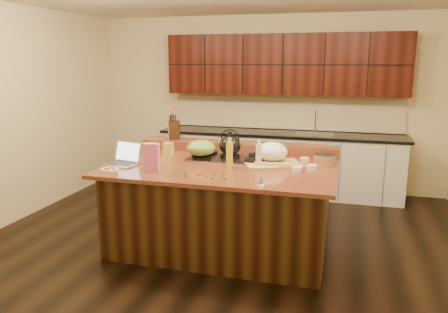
# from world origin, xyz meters

# --- Properties ---
(room) EXTENTS (5.52, 5.02, 2.72)m
(room) POSITION_xyz_m (0.00, 0.00, 1.35)
(room) COLOR black
(room) RESTS_ON ground
(island) EXTENTS (2.40, 1.60, 0.92)m
(island) POSITION_xyz_m (0.00, 0.00, 0.46)
(island) COLOR black
(island) RESTS_ON ground
(back_ledge) EXTENTS (2.40, 0.30, 0.12)m
(back_ledge) POSITION_xyz_m (0.00, 0.70, 0.98)
(back_ledge) COLOR black
(back_ledge) RESTS_ON island
(cooktop) EXTENTS (0.92, 0.52, 0.05)m
(cooktop) POSITION_xyz_m (0.00, 0.30, 0.94)
(cooktop) COLOR gray
(cooktop) RESTS_ON island
(back_counter) EXTENTS (3.70, 0.66, 2.40)m
(back_counter) POSITION_xyz_m (0.30, 2.23, 0.98)
(back_counter) COLOR silver
(back_counter) RESTS_ON ground
(kettle) EXTENTS (0.30, 0.30, 0.22)m
(kettle) POSITION_xyz_m (0.00, 0.30, 1.08)
(kettle) COLOR black
(kettle) RESTS_ON cooktop
(green_bowl) EXTENTS (0.41, 0.41, 0.18)m
(green_bowl) POSITION_xyz_m (-0.30, 0.17, 1.05)
(green_bowl) COLOR olive
(green_bowl) RESTS_ON cooktop
(laptop) EXTENTS (0.40, 0.34, 0.24)m
(laptop) POSITION_xyz_m (-1.03, -0.25, 0.98)
(laptop) COLOR #B7B7BC
(laptop) RESTS_ON island
(oil_bottle) EXTENTS (0.07, 0.07, 0.27)m
(oil_bottle) POSITION_xyz_m (0.11, -0.13, 1.06)
(oil_bottle) COLOR gold
(oil_bottle) RESTS_ON island
(vinegar_bottle) EXTENTS (0.08, 0.08, 0.25)m
(vinegar_bottle) POSITION_xyz_m (0.39, -0.02, 1.04)
(vinegar_bottle) COLOR silver
(vinegar_bottle) RESTS_ON island
(wooden_tray) EXTENTS (0.69, 0.61, 0.23)m
(wooden_tray) POSITION_xyz_m (0.50, 0.19, 1.02)
(wooden_tray) COLOR tan
(wooden_tray) RESTS_ON island
(ramekin_a) EXTENTS (0.11, 0.11, 0.04)m
(ramekin_a) POSITION_xyz_m (0.94, 0.07, 0.94)
(ramekin_a) COLOR white
(ramekin_a) RESTS_ON island
(ramekin_b) EXTENTS (0.13, 0.13, 0.04)m
(ramekin_b) POSITION_xyz_m (0.80, -0.08, 0.94)
(ramekin_b) COLOR white
(ramekin_b) RESTS_ON island
(ramekin_c) EXTENTS (0.11, 0.11, 0.04)m
(ramekin_c) POSITION_xyz_m (0.83, 0.39, 0.94)
(ramekin_c) COLOR white
(ramekin_c) RESTS_ON island
(strainer_bowl) EXTENTS (0.26, 0.26, 0.09)m
(strainer_bowl) POSITION_xyz_m (1.05, 0.31, 0.97)
(strainer_bowl) COLOR #996B3F
(strainer_bowl) RESTS_ON island
(kitchen_timer) EXTENTS (0.09, 0.09, 0.07)m
(kitchen_timer) POSITION_xyz_m (0.53, -0.58, 0.96)
(kitchen_timer) COLOR silver
(kitchen_timer) RESTS_ON island
(pink_bag) EXTENTS (0.16, 0.10, 0.28)m
(pink_bag) POSITION_xyz_m (-0.62, -0.45, 1.06)
(pink_bag) COLOR pink
(pink_bag) RESTS_ON island
(candy_plate) EXTENTS (0.24, 0.24, 0.01)m
(candy_plate) POSITION_xyz_m (-1.05, -0.53, 0.93)
(candy_plate) COLOR white
(candy_plate) RESTS_ON island
(package_box) EXTENTS (0.13, 0.10, 0.15)m
(package_box) POSITION_xyz_m (-0.74, 0.27, 1.00)
(package_box) COLOR gold
(package_box) RESTS_ON island
(utensil_crock) EXTENTS (0.13, 0.13, 0.14)m
(utensil_crock) POSITION_xyz_m (-0.85, 0.70, 1.11)
(utensil_crock) COLOR white
(utensil_crock) RESTS_ON back_ledge
(knife_block) EXTENTS (0.15, 0.21, 0.23)m
(knife_block) POSITION_xyz_m (-0.83, 0.70, 1.15)
(knife_block) COLOR black
(knife_block) RESTS_ON back_ledge
(gumdrop_0) EXTENTS (0.02, 0.02, 0.02)m
(gumdrop_0) POSITION_xyz_m (-0.22, -0.56, 0.93)
(gumdrop_0) COLOR red
(gumdrop_0) RESTS_ON island
(gumdrop_1) EXTENTS (0.02, 0.02, 0.02)m
(gumdrop_1) POSITION_xyz_m (-0.16, -0.62, 0.93)
(gumdrop_1) COLOR #198C26
(gumdrop_1) RESTS_ON island
(gumdrop_2) EXTENTS (0.02, 0.02, 0.02)m
(gumdrop_2) POSITION_xyz_m (-0.11, -0.48, 0.93)
(gumdrop_2) COLOR red
(gumdrop_2) RESTS_ON island
(gumdrop_3) EXTENTS (0.02, 0.02, 0.02)m
(gumdrop_3) POSITION_xyz_m (0.06, -0.55, 0.93)
(gumdrop_3) COLOR #198C26
(gumdrop_3) RESTS_ON island
(gumdrop_4) EXTENTS (0.02, 0.02, 0.02)m
(gumdrop_4) POSITION_xyz_m (-0.02, -0.52, 0.93)
(gumdrop_4) COLOR red
(gumdrop_4) RESTS_ON island
(gumdrop_5) EXTENTS (0.02, 0.02, 0.02)m
(gumdrop_5) POSITION_xyz_m (0.19, -0.56, 0.93)
(gumdrop_5) COLOR #198C26
(gumdrop_5) RESTS_ON island
(gumdrop_6) EXTENTS (0.02, 0.02, 0.02)m
(gumdrop_6) POSITION_xyz_m (0.03, -0.42, 0.93)
(gumdrop_6) COLOR red
(gumdrop_6) RESTS_ON island
(gumdrop_7) EXTENTS (0.02, 0.02, 0.02)m
(gumdrop_7) POSITION_xyz_m (-0.06, -0.48, 0.93)
(gumdrop_7) COLOR #198C26
(gumdrop_7) RESTS_ON island
(gumdrop_8) EXTENTS (0.02, 0.02, 0.02)m
(gumdrop_8) POSITION_xyz_m (0.18, -0.53, 0.93)
(gumdrop_8) COLOR red
(gumdrop_8) RESTS_ON island
(gumdrop_9) EXTENTS (0.02, 0.02, 0.02)m
(gumdrop_9) POSITION_xyz_m (0.05, -0.59, 0.93)
(gumdrop_9) COLOR #198C26
(gumdrop_9) RESTS_ON island
(gumdrop_10) EXTENTS (0.02, 0.02, 0.02)m
(gumdrop_10) POSITION_xyz_m (0.14, -0.45, 0.93)
(gumdrop_10) COLOR red
(gumdrop_10) RESTS_ON island
(gumdrop_11) EXTENTS (0.02, 0.02, 0.02)m
(gumdrop_11) POSITION_xyz_m (0.16, -0.52, 0.93)
(gumdrop_11) COLOR #198C26
(gumdrop_11) RESTS_ON island
(gumdrop_12) EXTENTS (0.02, 0.02, 0.02)m
(gumdrop_12) POSITION_xyz_m (-0.11, -0.44, 0.93)
(gumdrop_12) COLOR red
(gumdrop_12) RESTS_ON island
(gumdrop_13) EXTENTS (0.02, 0.02, 0.02)m
(gumdrop_13) POSITION_xyz_m (-0.26, -0.45, 0.93)
(gumdrop_13) COLOR #198C26
(gumdrop_13) RESTS_ON island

